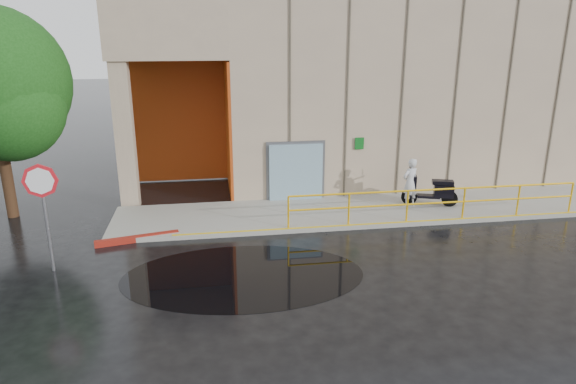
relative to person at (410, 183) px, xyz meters
name	(u,v)px	position (x,y,z in m)	size (l,w,h in m)	color
ground	(327,277)	(-3.92, -4.54, -0.99)	(120.00, 120.00, 0.00)	black
sidewalk	(411,208)	(0.08, -0.04, -0.91)	(20.00, 3.00, 0.15)	gray
building	(385,72)	(1.18, 6.45, 3.22)	(20.00, 10.17, 8.00)	tan
guardrail	(436,204)	(0.33, -1.39, -0.31)	(9.56, 0.06, 1.03)	#F3B30C
person	(410,183)	(0.00, 0.00, 0.00)	(0.61, 0.40, 1.68)	silver
scooter	(431,182)	(0.75, -0.05, 0.00)	(1.94, 1.16, 1.47)	black
stop_sign	(42,195)	(-10.83, -3.10, 1.06)	(0.86, 0.11, 2.85)	slate
red_curb	(138,239)	(-8.92, -1.44, -0.90)	(2.40, 0.18, 0.18)	maroon
puddle	(243,276)	(-6.01, -4.14, -0.99)	(6.12, 3.76, 0.01)	black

